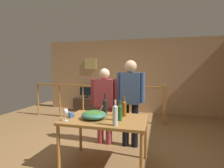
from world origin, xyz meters
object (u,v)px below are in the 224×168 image
(serving_table, at_px, (105,123))
(wine_bottle_amber, at_px, (124,108))
(flat_screen_tv, at_px, (87,91))
(mug_blue, at_px, (71,115))
(wine_glass, at_px, (66,112))
(person_standing_left, at_px, (105,100))
(wine_bottle_clear, at_px, (115,115))
(wine_bottle_dark, at_px, (105,106))
(person_standing_right, at_px, (130,96))
(tv_console, at_px, (87,104))
(wine_bottle_green, at_px, (120,112))
(salad_bowl, at_px, (94,114))
(stair_railing, at_px, (115,97))
(framed_picture, at_px, (90,64))

(serving_table, bearing_deg, wine_bottle_amber, 37.13)
(flat_screen_tv, xyz_separation_m, mug_blue, (1.16, -3.39, 0.08))
(serving_table, distance_m, mug_blue, 0.56)
(wine_glass, xyz_separation_m, person_standing_left, (0.26, 1.08, 0.01))
(wine_bottle_clear, bearing_deg, wine_glass, 177.81)
(wine_bottle_clear, xyz_separation_m, wine_bottle_dark, (-0.31, 0.55, -0.01))
(wine_bottle_clear, bearing_deg, person_standing_right, 88.46)
(wine_bottle_clear, xyz_separation_m, mug_blue, (-0.77, 0.21, -0.11))
(tv_console, relative_size, wine_bottle_amber, 2.75)
(flat_screen_tv, bearing_deg, wine_bottle_green, -59.90)
(salad_bowl, bearing_deg, wine_bottle_green, 0.69)
(flat_screen_tv, distance_m, wine_glass, 3.76)
(salad_bowl, distance_m, wine_bottle_amber, 0.50)
(wine_bottle_amber, xyz_separation_m, mug_blue, (-0.79, -0.29, -0.09))
(serving_table, xyz_separation_m, wine_glass, (-0.53, -0.28, 0.21))
(mug_blue, bearing_deg, stair_railing, 88.11)
(serving_table, relative_size, person_standing_right, 0.76)
(wine_bottle_amber, distance_m, mug_blue, 0.85)
(stair_railing, relative_size, person_standing_left, 2.66)
(serving_table, distance_m, person_standing_right, 0.91)
(wine_bottle_clear, height_order, person_standing_left, person_standing_left)
(stair_railing, xyz_separation_m, wine_glass, (-0.07, -2.68, 0.18))
(wine_bottle_green, bearing_deg, mug_blue, -176.92)
(stair_railing, distance_m, wine_bottle_green, 2.56)
(salad_bowl, height_order, mug_blue, salad_bowl)
(wine_bottle_dark, bearing_deg, serving_table, -71.95)
(flat_screen_tv, bearing_deg, tv_console, 90.00)
(tv_console, xyz_separation_m, serving_table, (1.70, -3.32, 0.44))
(wine_bottle_amber, bearing_deg, mug_blue, -159.77)
(wine_bottle_clear, distance_m, wine_bottle_amber, 0.50)
(tv_console, relative_size, wine_bottle_clear, 2.55)
(wine_bottle_dark, height_order, wine_bottle_green, wine_bottle_dark)
(wine_bottle_green, bearing_deg, stair_railing, 105.74)
(wine_bottle_amber, bearing_deg, framed_picture, 119.39)
(salad_bowl, distance_m, wine_glass, 0.43)
(wine_bottle_clear, bearing_deg, flat_screen_tv, 118.22)
(tv_console, relative_size, wine_bottle_dark, 2.61)
(framed_picture, bearing_deg, wine_bottle_amber, -60.61)
(tv_console, xyz_separation_m, salad_bowl, (1.53, -3.38, 0.58))
(stair_railing, xyz_separation_m, serving_table, (0.45, -2.41, -0.03))
(tv_console, distance_m, wine_bottle_amber, 3.74)
(tv_console, relative_size, wine_glass, 4.90)
(wine_bottle_green, bearing_deg, serving_table, 167.12)
(tv_console, xyz_separation_m, wine_bottle_clear, (1.93, -3.62, 0.67))
(wine_bottle_amber, bearing_deg, flat_screen_tv, 122.28)
(flat_screen_tv, distance_m, person_standing_right, 3.17)
(tv_console, distance_m, serving_table, 3.75)
(tv_console, xyz_separation_m, wine_bottle_amber, (1.95, -3.12, 0.65))
(tv_console, relative_size, flat_screen_tv, 1.84)
(stair_railing, bearing_deg, person_standing_left, -83.20)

